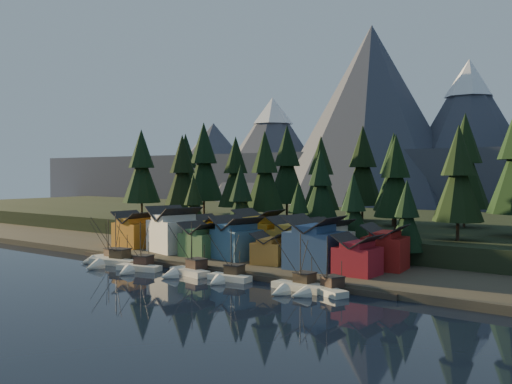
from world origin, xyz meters
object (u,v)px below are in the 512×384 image
Objects in this scene: boat_4 at (227,270)px; boat_5 at (294,280)px; boat_3 at (185,264)px; boat_6 at (319,282)px; house_back_1 at (211,232)px; boat_1 at (109,255)px; house_front_0 at (135,228)px; house_front_1 at (174,228)px; boat_0 at (102,253)px; house_back_0 at (173,227)px; boat_2 at (136,261)px.

boat_5 is (14.81, 0.31, -0.11)m from boat_4.
boat_6 is at bearing 12.10° from boat_3.
boat_4 is 1.26× the size of house_back_1.
boat_1 is 1.43× the size of house_front_0.
boat_5 is at bearing 11.63° from boat_3.
boat_4 is 14.81m from boat_5.
boat_6 is at bearing -10.71° from house_front_0.
house_front_1 is 9.14m from house_back_1.
house_front_0 is 20.51m from house_back_1.
house_front_0 is at bearing -154.72° from house_back_1.
boat_0 is at bearing -158.04° from boat_6.
boat_1 is 46.51m from boat_5.
house_front_0 is 1.08× the size of house_back_1.
boat_1 reaches higher than boat_3.
boat_1 is at bearing -76.43° from house_back_0.
house_front_1 reaches higher than boat_1.
boat_2 is at bearing -17.03° from boat_1.
boat_3 is at bearing -23.06° from house_front_0.
house_front_1 is at bearing 2.00° from house_front_0.
house_back_0 reaches higher than boat_4.
boat_0 is 1.01× the size of boat_4.
boat_2 is 1.27× the size of house_back_0.
house_back_1 is (-1.65, 24.88, 3.81)m from boat_2.
boat_2 is 0.96× the size of boat_3.
boat_1 reaches higher than boat_5.
boat_1 is at bearing 158.08° from boat_2.
boat_3 is 35.92m from house_back_0.
boat_6 is (51.19, 2.55, -0.28)m from boat_1.
house_front_0 is (-20.84, 17.63, 4.04)m from boat_2.
house_back_1 is (-12.95, 22.18, 3.69)m from boat_3.
house_front_0 is (-57.21, 14.20, 4.19)m from boat_5.
boat_2 is at bearing -5.17° from boat_0.
boat_5 is at bearing -7.23° from boat_1.
boat_1 is 31.71m from boat_4.
boat_3 is (27.05, -1.09, 0.16)m from boat_0.
boat_4 is at bearing -174.23° from boat_5.
house_front_0 is at bearing -165.73° from house_front_1.
house_back_0 is at bearing 150.55° from house_front_1.
boat_1 is 1.55× the size of house_back_1.
house_back_0 reaches higher than boat_2.
boat_0 is 1.17× the size of house_front_0.
house_back_0 is (-56.92, 22.11, 4.12)m from boat_6.
boat_2 reaches higher than boat_4.
boat_2 is at bearing -58.12° from house_back_0.
boat_4 is (37.33, -0.67, -0.01)m from boat_0.
house_front_0 reaches higher than boat_2.
boat_4 is 1.16× the size of house_front_0.
boat_0 is 0.96× the size of boat_5.
boat_1 is 19.96m from house_front_0.
house_front_1 reaches higher than boat_6.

